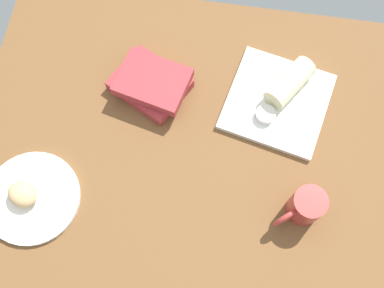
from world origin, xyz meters
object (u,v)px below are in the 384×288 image
book_stack (151,83)px  scone_pastry (23,194)px  square_plate (277,102)px  coffee_mug (305,206)px  breakfast_wrap (290,83)px  sauce_cup (266,114)px  round_plate (32,198)px

book_stack → scone_pastry: bearing=-126.6°
scone_pastry → square_plate: 69.76cm
coffee_mug → breakfast_wrap: bearing=100.5°
square_plate → sauce_cup: bearing=-119.9°
scone_pastry → book_stack: (25.76, 34.66, -0.29)cm
round_plate → scone_pastry: 3.31cm
sauce_cup → coffee_mug: size_ratio=0.44×
scone_pastry → book_stack: bearing=53.4°
round_plate → book_stack: bearing=55.1°
round_plate → square_plate: (58.43, 35.58, 0.10)cm
square_plate → book_stack: (-34.21, -0.86, 2.53)cm
round_plate → breakfast_wrap: (60.76, 39.63, 4.02)cm
round_plate → scone_pastry: bearing=177.9°
square_plate → scone_pastry: bearing=-149.4°
breakfast_wrap → coffee_mug: 33.29cm
square_plate → round_plate: bearing=-148.7°
round_plate → breakfast_wrap: 72.66cm
coffee_mug → book_stack: bearing=146.9°
breakfast_wrap → round_plate: bearing=66.8°
scone_pastry → sauce_cup: 64.68cm
scone_pastry → breakfast_wrap: (62.31, 39.57, 1.10)cm
round_plate → scone_pastry: size_ratio=3.18×
scone_pastry → book_stack: 43.19cm
breakfast_wrap → book_stack: bearing=41.3°
square_plate → book_stack: book_stack is taller
scone_pastry → book_stack: book_stack is taller
breakfast_wrap → sauce_cup: bearing=93.7°
round_plate → book_stack: book_stack is taller
breakfast_wrap → book_stack: 36.90cm
book_stack → coffee_mug: bearing=-33.1°
scone_pastry → square_plate: size_ratio=0.29×
sauce_cup → breakfast_wrap: bearing=60.1°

